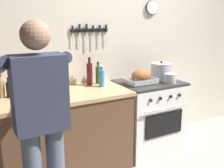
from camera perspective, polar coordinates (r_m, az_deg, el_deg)
name	(u,v)px	position (r m, az deg, el deg)	size (l,w,h in m)	color
wall_back	(119,47)	(3.40, 1.58, 7.96)	(6.00, 0.13, 2.60)	beige
counter_block	(35,140)	(2.89, -16.17, -11.44)	(2.03, 0.65, 0.90)	brown
stove	(148,116)	(3.43, 7.75, -6.78)	(0.76, 0.67, 0.90)	white
person_cook	(40,117)	(2.06, -15.12, -6.80)	(0.51, 0.63, 1.66)	#4C566B
roasting_pan	(141,77)	(3.16, 6.18, 1.47)	(0.35, 0.26, 0.18)	#B7B7BC
stock_pot	(161,71)	(3.42, 10.47, 2.72)	(0.26, 0.26, 0.23)	#B7B7BC
saucepan	(170,78)	(3.24, 12.38, 1.18)	(0.14, 0.14, 0.12)	#B7B7BC
cutting_board	(33,99)	(2.66, -16.64, -3.06)	(0.36, 0.24, 0.02)	tan
bottle_vinegar	(1,88)	(2.82, -22.71, -0.83)	(0.07, 0.07, 0.23)	#997F4C
bottle_soy_sauce	(9,89)	(2.80, -21.21, -1.06)	(0.06, 0.06, 0.20)	black
bottle_cooking_oil	(47,85)	(2.78, -13.79, -0.20)	(0.07, 0.07, 0.24)	gold
bottle_wine_red	(90,74)	(3.08, -4.84, 2.25)	(0.07, 0.07, 0.33)	#47141E
bottle_dish_soap	(102,78)	(3.01, -2.21, 1.33)	(0.07, 0.07, 0.24)	#338CCC
bottle_olive_oil	(98,75)	(3.15, -2.99, 2.03)	(0.06, 0.06, 0.26)	#385623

